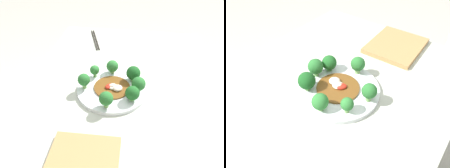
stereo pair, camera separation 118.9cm
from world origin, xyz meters
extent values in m
cube|color=#B7BCAD|center=(0.00, 0.00, 0.37)|extent=(1.10, 0.79, 0.73)
cylinder|color=silver|center=(0.04, -0.03, 0.74)|extent=(0.29, 0.29, 0.02)
cylinder|color=#7AAD5B|center=(0.15, -0.03, 0.76)|extent=(0.02, 0.02, 0.02)
sphere|color=#286B2D|center=(0.15, -0.03, 0.79)|extent=(0.05, 0.05, 0.05)
cylinder|color=#7AAD5B|center=(-0.03, 0.05, 0.76)|extent=(0.02, 0.02, 0.01)
sphere|color=#19511E|center=(-0.03, 0.05, 0.79)|extent=(0.06, 0.06, 0.06)
cylinder|color=#70A356|center=(0.05, -0.14, 0.76)|extent=(0.02, 0.02, 0.02)
sphere|color=#286B2D|center=(0.05, -0.14, 0.79)|extent=(0.05, 0.05, 0.05)
cylinder|color=#70A356|center=(0.10, 0.06, 0.76)|extent=(0.02, 0.02, 0.01)
sphere|color=#1E5B23|center=(0.10, 0.06, 0.78)|extent=(0.05, 0.05, 0.05)
cylinder|color=#70A356|center=(-0.03, -0.11, 0.76)|extent=(0.01, 0.01, 0.02)
sphere|color=#2D7533|center=(-0.03, -0.11, 0.78)|extent=(0.04, 0.04, 0.04)
cylinder|color=#7AAD5B|center=(-0.07, -0.04, 0.76)|extent=(0.02, 0.02, 0.01)
sphere|color=#2D7533|center=(-0.07, -0.04, 0.78)|extent=(0.05, 0.05, 0.05)
cylinder|color=#70A356|center=(0.05, 0.08, 0.76)|extent=(0.02, 0.02, 0.02)
sphere|color=#286B2D|center=(0.05, 0.08, 0.79)|extent=(0.06, 0.06, 0.06)
cylinder|color=brown|center=(0.04, -0.03, 0.75)|extent=(0.15, 0.15, 0.01)
ellipsoid|color=red|center=(0.04, -0.04, 0.76)|extent=(0.05, 0.05, 0.01)
ellipsoid|color=beige|center=(0.04, -0.02, 0.76)|extent=(0.03, 0.04, 0.02)
ellipsoid|color=silver|center=(0.04, -0.03, 0.76)|extent=(0.05, 0.05, 0.01)
ellipsoid|color=beige|center=(0.05, -0.01, 0.76)|extent=(0.05, 0.05, 0.02)
cube|color=#AD7F4C|center=(0.41, -0.06, 0.74)|extent=(0.25, 0.22, 0.02)
camera|label=1|loc=(0.72, 0.07, 1.32)|focal=35.00mm
camera|label=2|loc=(-0.39, -0.36, 1.26)|focal=35.00mm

